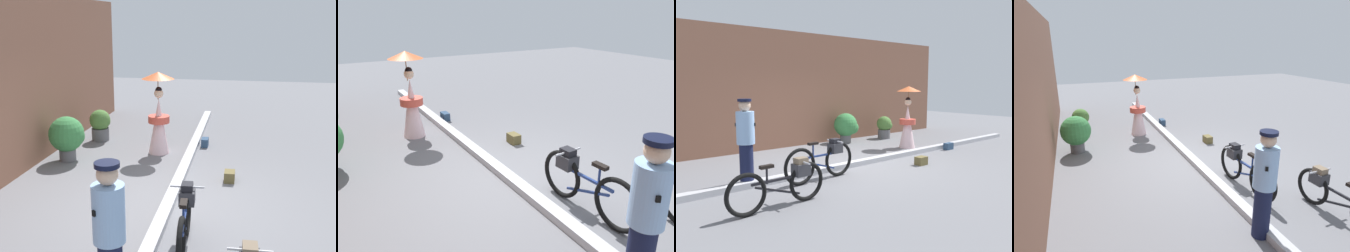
% 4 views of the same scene
% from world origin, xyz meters
% --- Properties ---
extents(ground_plane, '(30.00, 30.00, 0.00)m').
position_xyz_m(ground_plane, '(0.00, 0.00, 0.00)').
color(ground_plane, slate).
extents(sidewalk_curb, '(14.00, 0.20, 0.12)m').
position_xyz_m(sidewalk_curb, '(0.00, 0.00, 0.06)').
color(sidewalk_curb, '#B2B2B7').
rests_on(sidewalk_curb, ground_plane).
extents(bicycle_near_officer, '(1.76, 0.48, 0.82)m').
position_xyz_m(bicycle_near_officer, '(-1.35, -0.46, 0.43)').
color(bicycle_near_officer, black).
rests_on(bicycle_near_officer, ground_plane).
extents(person_officer, '(0.34, 0.34, 1.69)m').
position_xyz_m(person_officer, '(-2.73, 0.12, 0.90)').
color(person_officer, '#141938').
rests_on(person_officer, ground_plane).
extents(person_with_parasol, '(0.74, 0.74, 1.88)m').
position_xyz_m(person_with_parasol, '(2.78, 0.76, 0.92)').
color(person_with_parasol, silver).
rests_on(person_with_parasol, ground_plane).
extents(potted_plant_by_door, '(0.79, 0.78, 0.99)m').
position_xyz_m(potted_plant_by_door, '(1.88, 2.60, 0.56)').
color(potted_plant_by_door, '#59595B').
rests_on(potted_plant_by_door, ground_plane).
extents(potted_plant_small, '(0.55, 0.53, 0.80)m').
position_xyz_m(potted_plant_small, '(3.53, 2.43, 0.43)').
color(potted_plant_small, '#59595B').
rests_on(potted_plant_small, ground_plane).
extents(backpack_on_pavement, '(0.30, 0.16, 0.20)m').
position_xyz_m(backpack_on_pavement, '(3.47, -0.26, 0.11)').
color(backpack_on_pavement, navy).
rests_on(backpack_on_pavement, ground_plane).
extents(backpack_spare, '(0.29, 0.20, 0.20)m').
position_xyz_m(backpack_spare, '(1.26, -0.95, 0.11)').
color(backpack_spare, brown).
rests_on(backpack_spare, ground_plane).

